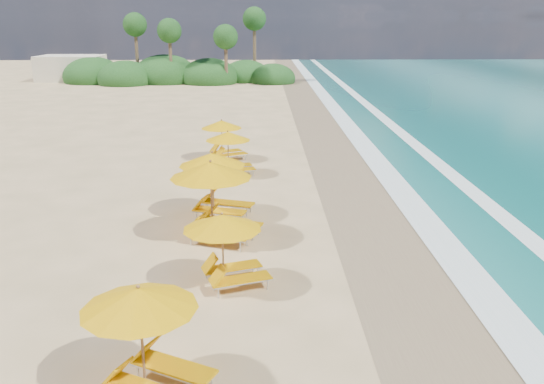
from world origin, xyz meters
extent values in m
plane|color=#D4B07D|center=(0.00, 0.00, 0.00)|extent=(160.00, 160.00, 0.00)
cube|color=#8B7753|center=(4.00, 0.00, 0.01)|extent=(4.00, 160.00, 0.01)
cube|color=white|center=(5.50, 0.00, 0.03)|extent=(1.20, 160.00, 0.01)
cube|color=white|center=(8.50, 0.00, 0.02)|extent=(0.80, 160.00, 0.01)
cylinder|color=olive|center=(-2.69, -9.30, 1.09)|extent=(0.05, 0.05, 2.18)
cone|color=#E29F04|center=(-2.69, -9.30, 1.99)|extent=(3.01, 3.01, 0.44)
sphere|color=olive|center=(-2.69, -9.30, 2.24)|extent=(0.08, 0.08, 0.08)
cylinder|color=olive|center=(-1.42, -4.82, 1.02)|extent=(0.05, 0.05, 2.04)
cone|color=#E29F04|center=(-1.42, -4.82, 1.87)|extent=(2.67, 2.67, 0.41)
sphere|color=olive|center=(-1.42, -4.82, 2.10)|extent=(0.07, 0.07, 0.07)
cylinder|color=olive|center=(-2.00, -1.28, 1.28)|extent=(0.06, 0.06, 2.57)
cone|color=#E29F04|center=(-2.00, -1.28, 2.35)|extent=(3.39, 3.39, 0.52)
sphere|color=olive|center=(-2.00, -1.28, 2.64)|extent=(0.09, 0.09, 0.09)
cylinder|color=olive|center=(-2.14, 0.99, 1.17)|extent=(0.06, 0.06, 2.34)
cone|color=#E29F04|center=(-2.14, 0.99, 2.14)|extent=(3.02, 3.02, 0.47)
sphere|color=olive|center=(-2.14, 0.99, 2.40)|extent=(0.08, 0.08, 0.08)
cylinder|color=olive|center=(-1.88, 6.69, 1.00)|extent=(0.05, 0.05, 2.00)
cone|color=#E29F04|center=(-1.88, 6.69, 1.83)|extent=(2.47, 2.47, 0.40)
sphere|color=olive|center=(-1.88, 6.69, 2.05)|extent=(0.07, 0.07, 0.07)
cylinder|color=olive|center=(-2.36, 9.60, 1.00)|extent=(0.05, 0.05, 2.01)
cone|color=#E29F04|center=(-2.36, 9.60, 1.84)|extent=(2.74, 2.74, 0.40)
sphere|color=olive|center=(-2.36, 9.60, 2.06)|extent=(0.07, 0.07, 0.07)
ellipsoid|color=#163D14|center=(-6.00, 45.00, 0.62)|extent=(6.40, 6.40, 4.16)
ellipsoid|color=#163D14|center=(-11.00, 46.00, 0.70)|extent=(7.20, 7.20, 4.68)
ellipsoid|color=#163D14|center=(-15.00, 44.00, 0.58)|extent=(6.00, 6.00, 3.90)
ellipsoid|color=#163D14|center=(-2.00, 47.00, 0.55)|extent=(5.60, 5.60, 3.64)
ellipsoid|color=#163D14|center=(-19.00, 46.00, 0.64)|extent=(6.60, 6.60, 4.29)
ellipsoid|color=#163D14|center=(1.00, 45.00, 0.49)|extent=(5.00, 5.00, 3.25)
cylinder|color=brown|center=(-4.00, 43.00, 2.50)|extent=(0.36, 0.36, 5.00)
sphere|color=#163D14|center=(-4.00, 43.00, 5.00)|extent=(2.60, 2.60, 2.60)
cylinder|color=brown|center=(-10.00, 44.00, 2.80)|extent=(0.36, 0.36, 5.60)
sphere|color=#163D14|center=(-10.00, 44.00, 5.60)|extent=(2.60, 2.60, 2.60)
cylinder|color=brown|center=(-14.00, 46.00, 3.10)|extent=(0.36, 0.36, 6.20)
sphere|color=#163D14|center=(-14.00, 46.00, 6.20)|extent=(2.60, 2.60, 2.60)
cylinder|color=brown|center=(-1.00, 47.00, 3.40)|extent=(0.36, 0.36, 6.80)
sphere|color=#163D14|center=(-1.00, 47.00, 6.80)|extent=(2.60, 2.60, 2.60)
cube|color=beige|center=(-22.00, 48.00, 1.40)|extent=(7.00, 5.00, 2.80)
camera|label=1|loc=(-0.39, -18.99, 7.05)|focal=37.71mm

